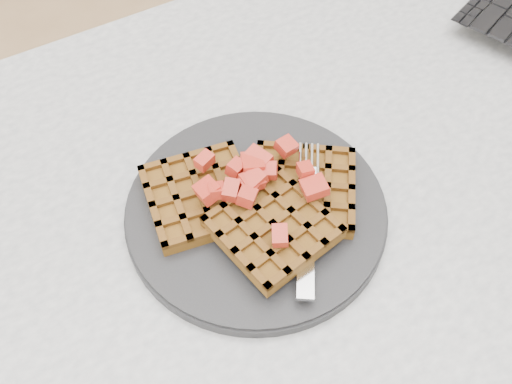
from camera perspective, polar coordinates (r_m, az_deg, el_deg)
table at (r=0.73m, az=10.41°, el=-4.26°), size 1.20×0.80×0.75m
plate at (r=0.59m, az=0.00°, el=-1.84°), size 0.27×0.27×0.02m
waffles at (r=0.57m, az=0.21°, el=-1.01°), size 0.23×0.19×0.03m
strawberry_pile at (r=0.55m, az=0.00°, el=0.86°), size 0.15×0.15×0.02m
fork at (r=0.57m, az=5.08°, el=-2.02°), size 0.12×0.16×0.02m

